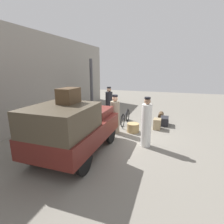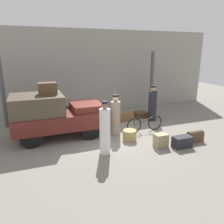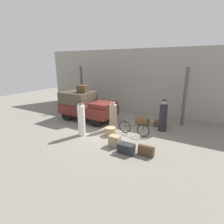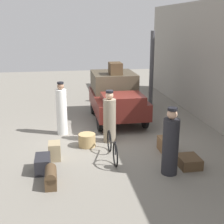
{
  "view_description": "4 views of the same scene",
  "coord_description": "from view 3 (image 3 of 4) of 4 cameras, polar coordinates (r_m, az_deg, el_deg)",
  "views": [
    {
      "loc": [
        -6.67,
        -2.14,
        2.78
      ],
      "look_at": [
        0.2,
        0.2,
        0.95
      ],
      "focal_mm": 28.0,
      "sensor_mm": 36.0,
      "label": 1
    },
    {
      "loc": [
        -2.87,
        -7.82,
        3.36
      ],
      "look_at": [
        0.2,
        0.2,
        0.95
      ],
      "focal_mm": 35.0,
      "sensor_mm": 36.0,
      "label": 2
    },
    {
      "loc": [
        4.82,
        -7.81,
        3.61
      ],
      "look_at": [
        0.2,
        0.2,
        0.95
      ],
      "focal_mm": 28.0,
      "sensor_mm": 36.0,
      "label": 3
    },
    {
      "loc": [
        9.62,
        -1.38,
        3.73
      ],
      "look_at": [
        0.2,
        0.2,
        0.95
      ],
      "focal_mm": 50.0,
      "sensor_mm": 36.0,
      "label": 4
    }
  ],
  "objects": [
    {
      "name": "wicker_basket",
      "position": [
        8.98,
        -0.47,
        -6.28
      ],
      "size": [
        0.53,
        0.53,
        0.4
      ],
      "color": "tan",
      "rests_on": "ground"
    },
    {
      "name": "suitcase_small_leather",
      "position": [
        7.83,
        0.85,
        -9.43
      ],
      "size": [
        0.47,
        0.33,
        0.49
      ],
      "color": "#9E8966",
      "rests_on": "ground"
    },
    {
      "name": "ground_plane",
      "position": [
        9.86,
        -1.59,
        -5.43
      ],
      "size": [
        30.0,
        30.0,
        0.0
      ],
      "primitive_type": "plane",
      "color": "gray"
    },
    {
      "name": "canopy_pillar_left",
      "position": [
        13.86,
        -9.89,
        7.78
      ],
      "size": [
        0.19,
        0.19,
        3.35
      ],
      "color": "#4C4C51",
      "rests_on": "ground"
    },
    {
      "name": "porter_lifting_near_truck",
      "position": [
        9.71,
        16.32,
        -1.48
      ],
      "size": [
        0.4,
        0.4,
        1.74
      ],
      "color": "#232328",
      "rests_on": "ground"
    },
    {
      "name": "trunk_on_truck_roof",
      "position": [
        11.2,
        -9.48,
        7.47
      ],
      "size": [
        0.68,
        0.47,
        0.45
      ],
      "color": "#4C3823",
      "rests_on": "truck"
    },
    {
      "name": "bicycle",
      "position": [
        9.03,
        7.12,
        -5.33
      ],
      "size": [
        1.67,
        0.04,
        0.7
      ],
      "color": "black",
      "rests_on": "ground"
    },
    {
      "name": "truck",
      "position": [
        11.29,
        -8.63,
        2.31
      ],
      "size": [
        3.51,
        1.82,
        1.76
      ],
      "color": "black",
      "rests_on": "ground"
    },
    {
      "name": "conductor_in_dark_uniform",
      "position": [
        8.89,
        -9.96,
        -2.39
      ],
      "size": [
        0.36,
        0.36,
        1.81
      ],
      "color": "white",
      "rests_on": "ground"
    },
    {
      "name": "trunk_large_brown",
      "position": [
        7.33,
        4.62,
        -11.74
      ],
      "size": [
        0.68,
        0.38,
        0.41
      ],
      "color": "#232328",
      "rests_on": "ground"
    },
    {
      "name": "porter_standing_middle",
      "position": [
        9.54,
        0.3,
        -1.3
      ],
      "size": [
        0.4,
        0.4,
        1.68
      ],
      "color": "gray",
      "rests_on": "ground"
    },
    {
      "name": "trunk_wicker_pale",
      "position": [
        10.58,
        9.77,
        -2.96
      ],
      "size": [
        0.75,
        0.36,
        0.41
      ],
      "color": "brown",
      "rests_on": "ground"
    },
    {
      "name": "station_building_facade",
      "position": [
        12.9,
        7.97,
        9.85
      ],
      "size": [
        16.0,
        0.15,
        4.5
      ],
      "color": "gray",
      "rests_on": "ground"
    },
    {
      "name": "trunk_barrel_dark",
      "position": [
        7.25,
        11.1,
        -12.16
      ],
      "size": [
        0.63,
        0.27,
        0.44
      ],
      "color": "#4C3823",
      "rests_on": "ground"
    },
    {
      "name": "canopy_pillar_right",
      "position": [
        10.79,
        22.65,
        4.46
      ],
      "size": [
        0.19,
        0.19,
        3.35
      ],
      "color": "#4C4C51",
      "rests_on": "ground"
    },
    {
      "name": "suitcase_black_upright",
      "position": [
        10.57,
        15.46,
        -3.72
      ],
      "size": [
        0.65,
        0.55,
        0.28
      ],
      "color": "#4C3823",
      "rests_on": "ground"
    }
  ]
}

